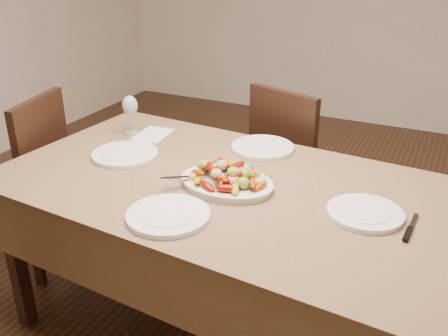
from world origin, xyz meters
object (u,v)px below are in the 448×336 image
wine_glass (131,114)px  chair_left (17,184)px  chair_far (301,166)px  plate_right (365,213)px  plate_far (262,148)px  plate_near (168,215)px  dining_table (224,261)px  serving_platter (227,184)px  plate_left (125,155)px

wine_glass → chair_left: bearing=-154.0°
chair_far → chair_left: size_ratio=1.00×
plate_right → plate_far: bearing=143.7°
plate_near → plate_right: bearing=27.3°
dining_table → chair_left: chair_left is taller
dining_table → chair_left: bearing=179.0°
serving_platter → wine_glass: 0.76m
plate_near → wine_glass: wine_glass is taller
chair_far → plate_near: (-0.10, -1.23, 0.29)m
plate_far → chair_far: bearing=85.6°
serving_platter → plate_far: (-0.02, 0.42, -0.00)m
chair_far → plate_near: size_ratio=3.23×
plate_near → wine_glass: 0.88m
chair_far → plate_far: size_ratio=3.28×
serving_platter → plate_left: 0.54m
wine_glass → plate_right: bearing=-14.6°
plate_far → plate_right: bearing=-36.3°
chair_left → plate_far: 1.32m
plate_far → plate_near: same height
serving_platter → plate_right: 0.53m
plate_left → plate_right: bearing=-3.2°
plate_near → wine_glass: (-0.61, 0.63, 0.09)m
chair_left → wine_glass: size_ratio=4.64×
chair_left → serving_platter: bearing=74.8°
chair_left → plate_right: (1.78, -0.04, 0.29)m
chair_left → serving_platter: (1.25, -0.05, 0.30)m
chair_left → plate_far: bearing=93.7°
plate_right → wine_glass: 1.26m
plate_far → dining_table: bearing=-91.5°
chair_far → plate_right: chair_far is taller
chair_left → plate_left: chair_left is taller
wine_glass → chair_far: bearing=40.0°
serving_platter → plate_near: bearing=-104.5°
plate_far → wine_glass: (-0.67, -0.09, 0.09)m
plate_right → plate_far: size_ratio=0.92×
plate_left → plate_near: same height
chair_left → plate_left: (0.71, 0.02, 0.29)m
chair_far → plate_right: size_ratio=3.57×
dining_table → plate_left: plate_left is taller
serving_platter → plate_left: (-0.54, 0.07, -0.00)m
chair_far → plate_left: size_ratio=3.24×
chair_left → plate_right: size_ratio=3.57×
dining_table → plate_near: (-0.05, -0.34, 0.39)m
serving_platter → wine_glass: (-0.68, 0.33, 0.09)m
serving_platter → wine_glass: bearing=154.3°
dining_table → chair_left: 1.23m
chair_far → wine_glass: bearing=58.5°
plate_far → serving_platter: bearing=-87.7°
serving_platter → plate_near: serving_platter is taller
dining_table → plate_right: (0.56, -0.02, 0.39)m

